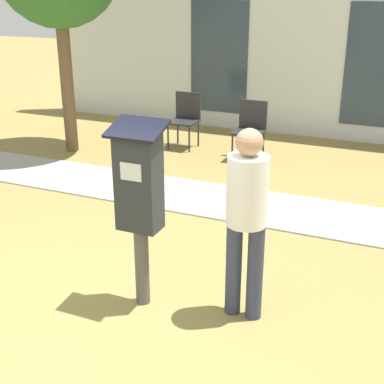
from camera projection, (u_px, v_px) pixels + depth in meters
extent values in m
plane|color=olive|center=(90.00, 333.00, 4.19)|extent=(40.00, 40.00, 0.00)
cube|color=#A3A099|center=(222.00, 201.00, 6.71)|extent=(12.00, 1.10, 0.02)
cube|color=silver|center=(297.00, 43.00, 9.25)|extent=(10.00, 0.24, 3.20)
cube|color=#2D3D4C|center=(219.00, 58.00, 9.76)|extent=(1.10, 0.02, 2.00)
cube|color=#2D3D4C|center=(379.00, 66.00, 8.72)|extent=(1.10, 0.02, 2.00)
cylinder|color=#4C4C4C|center=(142.00, 266.00, 4.48)|extent=(0.12, 0.12, 0.70)
cube|color=#23282D|center=(139.00, 182.00, 4.21)|extent=(0.34, 0.22, 0.80)
cube|color=silver|center=(131.00, 172.00, 4.06)|extent=(0.18, 0.01, 0.14)
cube|color=black|center=(137.00, 128.00, 4.05)|extent=(0.44, 0.31, 0.12)
cylinder|color=#333851|center=(234.00, 268.00, 4.32)|extent=(0.13, 0.13, 0.82)
cylinder|color=#333851|center=(255.00, 273.00, 4.25)|extent=(0.13, 0.13, 0.82)
cylinder|color=white|center=(247.00, 191.00, 4.04)|extent=(0.32, 0.32, 0.55)
sphere|color=tan|center=(249.00, 142.00, 3.90)|extent=(0.21, 0.21, 0.21)
cylinder|color=#262628|center=(168.00, 137.00, 8.77)|extent=(0.03, 0.03, 0.42)
cylinder|color=#262628|center=(189.00, 140.00, 8.63)|extent=(0.03, 0.03, 0.42)
cylinder|color=#262628|center=(178.00, 132.00, 9.10)|extent=(0.03, 0.03, 0.42)
cylinder|color=#262628|center=(198.00, 134.00, 8.96)|extent=(0.03, 0.03, 0.42)
cube|color=#262628|center=(183.00, 122.00, 8.78)|extent=(0.44, 0.44, 0.04)
cube|color=#262628|center=(188.00, 105.00, 8.87)|extent=(0.44, 0.04, 0.44)
cylinder|color=#262628|center=(232.00, 149.00, 8.16)|extent=(0.03, 0.03, 0.42)
cylinder|color=#262628|center=(256.00, 151.00, 8.02)|extent=(0.03, 0.03, 0.42)
cylinder|color=#262628|center=(240.00, 142.00, 8.48)|extent=(0.03, 0.03, 0.42)
cylinder|color=#262628|center=(263.00, 145.00, 8.34)|extent=(0.03, 0.03, 0.42)
cube|color=#262628|center=(248.00, 132.00, 8.17)|extent=(0.44, 0.44, 0.04)
cube|color=#262628|center=(253.00, 114.00, 8.25)|extent=(0.44, 0.04, 0.44)
cylinder|color=brown|center=(67.00, 83.00, 8.42)|extent=(0.20, 0.20, 2.20)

